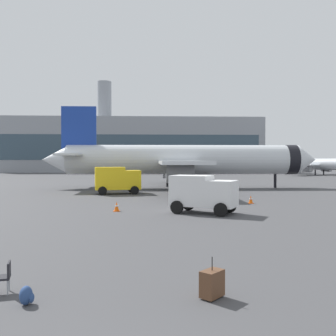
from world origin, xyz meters
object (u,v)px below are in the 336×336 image
Objects in this scene: gate_chair at (4,275)px; safety_cone_near at (117,207)px; service_truck at (117,179)px; cargo_van at (203,192)px; rolling_suitcase at (212,284)px; traveller_backpack at (27,296)px; safety_cone_mid at (251,199)px; airplane_taxiing at (315,164)px; airplane_at_gate at (182,160)px.

safety_cone_near is at bearing 84.37° from gate_chair.
service_truck is 1.06× the size of cargo_van.
service_truck is 14.18m from safety_cone_near.
rolling_suitcase reaches higher than traveller_backpack.
safety_cone_mid is 24.58m from gate_chair.
safety_cone_near reaches higher than safety_cone_mid.
gate_chair is (-7.64, -15.43, -0.95)m from cargo_van.
service_truck is 15.47m from safety_cone_mid.
gate_chair is at bearing -116.35° from cargo_van.
safety_cone_near is 0.63× the size of rolling_suitcase.
gate_chair reaches higher than safety_cone_near.
safety_cone_mid is at bearing 59.37° from gate_chair.
airplane_taxiing is 33.14× the size of safety_cone_near.
safety_cone_near is 1.45× the size of traveller_backpack.
airplane_taxiing reaches higher than safety_cone_near.
safety_cone_near is at bearing 87.52° from traveller_backpack.
safety_cone_near is at bearing 102.99° from rolling_suitcase.
service_truck is 31.70m from traveller_backpack.
rolling_suitcase is at bearing 2.83° from traveller_backpack.
safety_cone_mid is (4.88, 5.72, -1.11)m from cargo_van.
gate_chair is (-12.52, -21.15, 0.16)m from safety_cone_mid.
airplane_taxiing is 69.03m from safety_cone_mid.
safety_cone_mid is (4.27, -17.64, -3.32)m from airplane_at_gate.
safety_cone_mid is (-32.37, -60.92, -2.29)m from airplane_taxiing.
cargo_van is (-0.61, -23.36, -2.21)m from airplane_at_gate.
airplane_at_gate reaches higher than safety_cone_mid.
airplane_taxiing is 26.75× the size of gate_chair.
gate_chair is (-5.65, 0.64, 0.11)m from rolling_suitcase.
rolling_suitcase is at bearing -97.06° from cargo_van.
airplane_at_gate is 1.55× the size of airplane_taxiing.
traveller_backpack is at bearing -89.28° from service_truck.
airplane_taxiing is 67.84m from service_truck.
service_truck is at bearing -130.89° from airplane_taxiing.
airplane_at_gate is 52.25× the size of safety_cone_mid.
gate_chair is at bearing 135.57° from traveller_backpack.
airplane_taxiing reaches higher than traveller_backpack.
airplane_taxiing is 20.91× the size of rolling_suitcase.
rolling_suitcase is at bearing -115.38° from airplane_taxiing.
airplane_at_gate is 40.49m from traveller_backpack.
safety_cone_mid is 0.62× the size of rolling_suitcase.
safety_cone_mid is (12.03, -9.65, -1.27)m from service_truck.
safety_cone_near is (-43.25, -65.35, -2.28)m from airplane_taxiing.
airplane_taxiing is at bearing 64.62° from rolling_suitcase.
airplane_at_gate is 23.27m from safety_cone_near.
safety_cone_near is (-5.99, 1.29, -1.11)m from cargo_van.
safety_cone_mid is 24.91m from traveller_backpack.
traveller_backpack is at bearing -92.48° from safety_cone_near.
rolling_suitcase is (-1.99, -16.07, -1.06)m from cargo_van.
safety_cone_near is at bearing -106.65° from airplane_at_gate.
traveller_backpack is (-4.76, -0.24, -0.16)m from rolling_suitcase.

